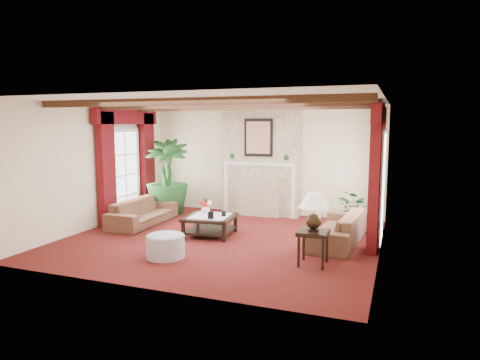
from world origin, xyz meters
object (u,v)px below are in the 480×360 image
at_px(sofa_right, 338,223).
at_px(potted_palm, 167,193).
at_px(sofa_left, 143,208).
at_px(side_table, 313,248).
at_px(coffee_table, 210,226).
at_px(ottoman, 166,246).

xyz_separation_m(sofa_right, potted_palm, (-4.43, 1.19, 0.13)).
distance_m(sofa_left, side_table, 4.43).
bearing_deg(coffee_table, sofa_right, 1.22).
bearing_deg(sofa_left, side_table, -110.40).
xyz_separation_m(sofa_left, side_table, (4.18, -1.45, -0.10)).
bearing_deg(coffee_table, side_table, -31.62).
bearing_deg(ottoman, sofa_right, 36.42).
height_order(sofa_right, coffee_table, sofa_right).
bearing_deg(sofa_right, coffee_table, -78.41).
bearing_deg(ottoman, sofa_left, 131.67).
bearing_deg(side_table, coffee_table, 154.41).
bearing_deg(potted_palm, coffee_table, -38.74).
bearing_deg(sofa_right, sofa_left, -85.70).
bearing_deg(side_table, ottoman, -168.49).
relative_size(coffee_table, side_table, 1.72).
relative_size(sofa_right, potted_palm, 0.96).
bearing_deg(potted_palm, ottoman, -60.33).
height_order(potted_palm, ottoman, potted_palm).
relative_size(sofa_left, potted_palm, 0.91).
xyz_separation_m(potted_palm, coffee_table, (1.89, -1.52, -0.33)).
xyz_separation_m(coffee_table, ottoman, (-0.10, -1.62, -0.01)).
bearing_deg(sofa_right, potted_palm, -100.74).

